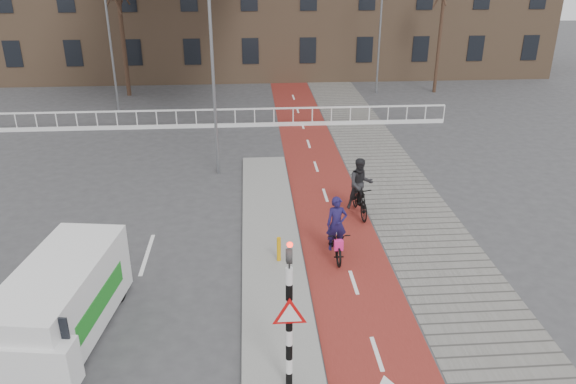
{
  "coord_description": "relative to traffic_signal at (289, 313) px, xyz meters",
  "views": [
    {
      "loc": [
        -1.28,
        -11.14,
        8.59
      ],
      "look_at": [
        -0.12,
        5.0,
        1.5
      ],
      "focal_mm": 35.0,
      "sensor_mm": 36.0,
      "label": 1
    }
  ],
  "objects": [
    {
      "name": "tree_mid",
      "position": [
        -8.17,
        26.31,
        1.72
      ],
      "size": [
        0.26,
        0.26,
        7.41
      ],
      "primitive_type": "cylinder",
      "color": "#311E15",
      "rests_on": "ground"
    },
    {
      "name": "curb_island",
      "position": [
        -0.1,
        6.02,
        -1.93
      ],
      "size": [
        1.8,
        16.0,
        0.12
      ],
      "primitive_type": "cube",
      "color": "gray",
      "rests_on": "ground"
    },
    {
      "name": "sidewalk",
      "position": [
        4.9,
        12.02,
        -1.98
      ],
      "size": [
        3.0,
        60.0,
        0.01
      ],
      "primitive_type": "cube",
      "color": "slate",
      "rests_on": "ground"
    },
    {
      "name": "tree_right",
      "position": [
        11.24,
        25.76,
        1.79
      ],
      "size": [
        0.21,
        0.21,
        7.55
      ],
      "primitive_type": "cylinder",
      "color": "#311E15",
      "rests_on": "ground"
    },
    {
      "name": "ground",
      "position": [
        0.6,
        2.02,
        -1.99
      ],
      "size": [
        120.0,
        120.0,
        0.0
      ],
      "primitive_type": "plane",
      "color": "#38383A",
      "rests_on": "ground"
    },
    {
      "name": "railing",
      "position": [
        -4.4,
        19.02,
        -1.68
      ],
      "size": [
        28.0,
        0.1,
        0.99
      ],
      "color": "silver",
      "rests_on": "ground"
    },
    {
      "name": "cyclist_near",
      "position": [
        1.81,
        5.51,
        -1.34
      ],
      "size": [
        0.68,
        1.85,
        1.93
      ],
      "rotation": [
        0.0,
        0.0,
        0.02
      ],
      "color": "black",
      "rests_on": "bike_lane"
    },
    {
      "name": "traffic_signal",
      "position": [
        0.0,
        0.0,
        0.0
      ],
      "size": [
        0.8,
        0.8,
        3.68
      ],
      "color": "black",
      "rests_on": "curb_island"
    },
    {
      "name": "cyclist_far",
      "position": [
        3.05,
        8.3,
        -1.13
      ],
      "size": [
        0.93,
        1.97,
        2.06
      ],
      "rotation": [
        0.0,
        0.0,
        0.07
      ],
      "color": "black",
      "rests_on": "bike_lane"
    },
    {
      "name": "streetlight_right",
      "position": [
        7.45,
        25.73,
        2.01
      ],
      "size": [
        0.12,
        0.12,
        7.99
      ],
      "primitive_type": "cylinder",
      "color": "slate",
      "rests_on": "ground"
    },
    {
      "name": "bollard",
      "position": [
        0.08,
        5.18,
        -1.5
      ],
      "size": [
        0.12,
        0.12,
        0.75
      ],
      "primitive_type": "cylinder",
      "color": "#D7990B",
      "rests_on": "curb_island"
    },
    {
      "name": "bike_lane",
      "position": [
        2.1,
        12.02,
        -1.98
      ],
      "size": [
        2.5,
        60.0,
        0.01
      ],
      "primitive_type": "cube",
      "color": "maroon",
      "rests_on": "ground"
    },
    {
      "name": "streetlight_left",
      "position": [
        -8.01,
        22.33,
        2.11
      ],
      "size": [
        0.12,
        0.12,
        8.2
      ],
      "primitive_type": "cylinder",
      "color": "slate",
      "rests_on": "ground"
    },
    {
      "name": "streetlight_near",
      "position": [
        -2.02,
        12.54,
        2.12
      ],
      "size": [
        0.12,
        0.12,
        8.22
      ],
      "primitive_type": "cylinder",
      "color": "slate",
      "rests_on": "ground"
    },
    {
      "name": "van",
      "position": [
        -5.18,
        2.26,
        -1.0
      ],
      "size": [
        2.35,
        4.58,
        1.88
      ],
      "rotation": [
        0.0,
        0.0,
        -0.14
      ],
      "color": "silver",
      "rests_on": "ground"
    }
  ]
}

